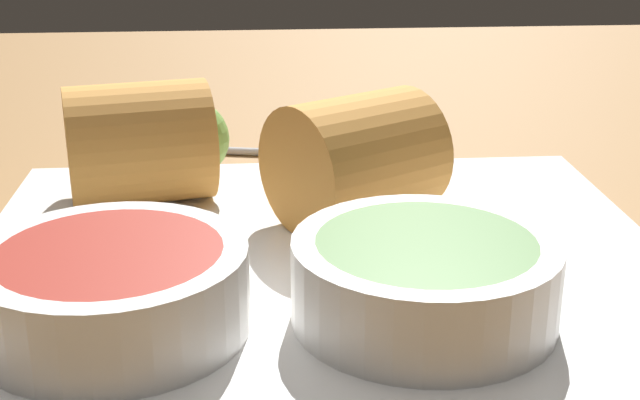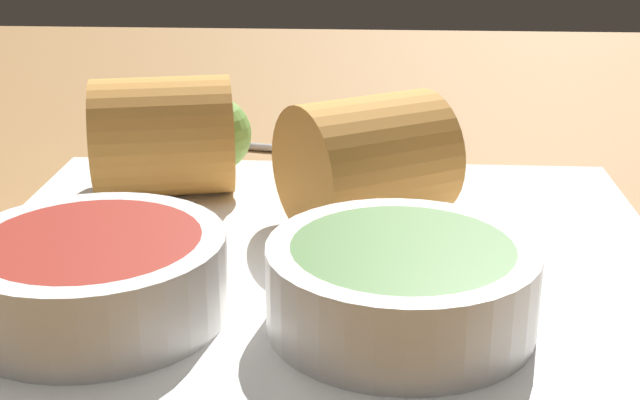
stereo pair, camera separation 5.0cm
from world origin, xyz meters
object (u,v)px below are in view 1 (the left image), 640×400
serving_plate (320,267)px  dipping_bowl_near (425,277)px  dipping_bowl_far (112,287)px  spoon (344,150)px

serving_plate → dipping_bowl_near: bearing=117.2°
serving_plate → dipping_bowl_far: bearing=38.9°
dipping_bowl_near → dipping_bowl_far: bearing=-0.3°
dipping_bowl_far → spoon: dipping_bowl_far is taller
dipping_bowl_far → spoon: 26.91cm
serving_plate → spoon: (-2.95, -17.95, -0.19)cm
serving_plate → dipping_bowl_near: (-3.36, 6.53, 2.46)cm
dipping_bowl_far → spoon: bearing=-114.2°
dipping_bowl_far → dipping_bowl_near: bearing=179.7°
dipping_bowl_near → dipping_bowl_far: size_ratio=1.00×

